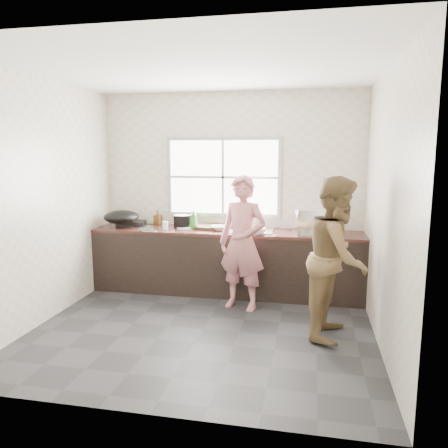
% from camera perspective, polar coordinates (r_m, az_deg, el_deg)
% --- Properties ---
extents(floor, '(3.60, 3.20, 0.01)m').
position_cam_1_polar(floor, '(4.86, -2.75, -13.57)').
color(floor, '#262628').
rests_on(floor, ground).
extents(ceiling, '(3.60, 3.20, 0.01)m').
position_cam_1_polar(ceiling, '(4.56, -3.03, 19.68)').
color(ceiling, silver).
rests_on(ceiling, wall_back).
extents(wall_back, '(3.60, 0.01, 2.70)m').
position_cam_1_polar(wall_back, '(6.07, 0.86, 4.25)').
color(wall_back, beige).
rests_on(wall_back, ground).
extents(wall_left, '(0.01, 3.20, 2.70)m').
position_cam_1_polar(wall_left, '(5.25, -22.35, 2.77)').
color(wall_left, beige).
rests_on(wall_left, ground).
extents(wall_right, '(0.01, 3.20, 2.70)m').
position_cam_1_polar(wall_right, '(4.43, 20.40, 1.80)').
color(wall_right, beige).
rests_on(wall_right, ground).
extents(wall_front, '(3.60, 0.01, 2.70)m').
position_cam_1_polar(wall_front, '(3.00, -10.47, -1.08)').
color(wall_front, beige).
rests_on(wall_front, ground).
extents(cabinet, '(3.60, 0.62, 0.82)m').
position_cam_1_polar(cabinet, '(5.92, 0.28, -5.11)').
color(cabinet, black).
rests_on(cabinet, floor).
extents(countertop, '(3.60, 0.64, 0.04)m').
position_cam_1_polar(countertop, '(5.83, 0.28, -1.01)').
color(countertop, '#331915').
rests_on(countertop, cabinet).
extents(sink, '(0.55, 0.45, 0.02)m').
position_cam_1_polar(sink, '(5.77, 3.69, -0.89)').
color(sink, silver).
rests_on(sink, countertop).
extents(faucet, '(0.02, 0.02, 0.30)m').
position_cam_1_polar(faucet, '(5.94, 3.97, 0.82)').
color(faucet, silver).
rests_on(faucet, countertop).
extents(window_frame, '(1.60, 0.05, 1.10)m').
position_cam_1_polar(window_frame, '(6.06, -0.09, 6.14)').
color(window_frame, '#9EA0A5').
rests_on(window_frame, wall_back).
extents(window_glazing, '(1.50, 0.01, 1.00)m').
position_cam_1_polar(window_glazing, '(6.04, -0.14, 6.13)').
color(window_glazing, white).
rests_on(window_glazing, window_frame).
extents(woman, '(0.64, 0.51, 1.52)m').
position_cam_1_polar(woman, '(5.26, 2.43, -3.05)').
color(woman, '#CC7A83').
rests_on(woman, floor).
extents(person_side, '(0.77, 0.91, 1.66)m').
position_cam_1_polar(person_side, '(4.60, 14.60, -4.26)').
color(person_side, brown).
rests_on(person_side, floor).
extents(cutting_board, '(0.56, 0.56, 0.04)m').
position_cam_1_polar(cutting_board, '(5.97, -1.92, -0.37)').
color(cutting_board, '#322613').
rests_on(cutting_board, countertop).
extents(cleaver, '(0.25, 0.21, 0.01)m').
position_cam_1_polar(cleaver, '(5.90, -2.58, -0.28)').
color(cleaver, silver).
rests_on(cleaver, cutting_board).
extents(bowl_mince, '(0.30, 0.30, 0.06)m').
position_cam_1_polar(bowl_mince, '(5.83, -0.54, -0.52)').
color(bowl_mince, silver).
rests_on(bowl_mince, countertop).
extents(bowl_crabs, '(0.20, 0.20, 0.06)m').
position_cam_1_polar(bowl_crabs, '(5.55, 4.21, -1.02)').
color(bowl_crabs, silver).
rests_on(bowl_crabs, countertop).
extents(bowl_held, '(0.26, 0.26, 0.06)m').
position_cam_1_polar(bowl_held, '(5.57, 2.99, -0.98)').
color(bowl_held, silver).
rests_on(bowl_held, countertop).
extents(black_pot, '(0.30, 0.30, 0.18)m').
position_cam_1_polar(black_pot, '(6.05, -5.44, 0.36)').
color(black_pot, black).
rests_on(black_pot, countertop).
extents(plate_food, '(0.27, 0.27, 0.02)m').
position_cam_1_polar(plate_food, '(5.99, -5.08, -0.49)').
color(plate_food, white).
rests_on(plate_food, countertop).
extents(bottle_green, '(0.13, 0.13, 0.27)m').
position_cam_1_polar(bottle_green, '(5.92, -3.98, 0.67)').
color(bottle_green, '#34812A').
rests_on(bottle_green, countertop).
extents(bottle_brown_tall, '(0.10, 0.10, 0.19)m').
position_cam_1_polar(bottle_brown_tall, '(6.31, -8.63, 0.73)').
color(bottle_brown_tall, '#4A2E12').
rests_on(bottle_brown_tall, countertop).
extents(bottle_brown_short, '(0.14, 0.14, 0.15)m').
position_cam_1_polar(bottle_brown_short, '(6.14, -5.98, 0.35)').
color(bottle_brown_short, '#482E12').
rests_on(bottle_brown_short, countertop).
extents(glass_jar, '(0.08, 0.08, 0.11)m').
position_cam_1_polar(glass_jar, '(5.93, -7.68, -0.19)').
color(glass_jar, white).
rests_on(glass_jar, countertop).
extents(burner, '(0.46, 0.46, 0.06)m').
position_cam_1_polar(burner, '(6.44, -11.89, 0.20)').
color(burner, black).
rests_on(burner, countertop).
extents(wok, '(0.62, 0.62, 0.18)m').
position_cam_1_polar(wok, '(6.16, -13.24, 0.90)').
color(wok, black).
rests_on(wok, burner).
extents(dish_rack, '(0.49, 0.40, 0.32)m').
position_cam_1_polar(dish_rack, '(5.61, 11.41, 0.27)').
color(dish_rack, white).
rests_on(dish_rack, countertop).
extents(pot_lid_left, '(0.30, 0.30, 0.01)m').
position_cam_1_polar(pot_lid_left, '(5.91, -9.76, -0.76)').
color(pot_lid_left, '#BABCC2').
rests_on(pot_lid_left, countertop).
extents(pot_lid_right, '(0.28, 0.28, 0.01)m').
position_cam_1_polar(pot_lid_right, '(6.18, -10.27, -0.35)').
color(pot_lid_right, silver).
rests_on(pot_lid_right, countertop).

